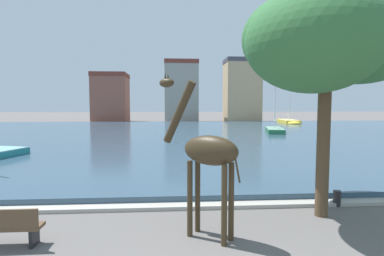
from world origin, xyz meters
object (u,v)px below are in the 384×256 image
object	(u,v)px
giraffe_statue	(206,153)
park_bench	(0,227)
mooring_bollard	(337,198)
shade_tree	(326,39)
sailboat_green	(274,131)
sailboat_yellow	(289,122)

from	to	relation	value
giraffe_statue	park_bench	distance (m)	4.96
mooring_bollard	park_bench	size ratio (longest dim) A/B	0.28
shade_tree	giraffe_statue	bearing A→B (deg)	-159.87
sailboat_green	shade_tree	xyz separation A→B (m)	(-6.98, -24.29, 4.66)
sailboat_yellow	shade_tree	size ratio (longest dim) A/B	1.46
mooring_bollard	giraffe_statue	bearing A→B (deg)	-155.95
sailboat_yellow	giraffe_statue	bearing A→B (deg)	-114.13
mooring_bollard	sailboat_green	bearing A→B (deg)	75.50
mooring_bollard	park_bench	distance (m)	9.41
sailboat_green	shade_tree	bearing A→B (deg)	-106.03
sailboat_green	mooring_bollard	size ratio (longest dim) A/B	14.41
park_bench	mooring_bollard	bearing A→B (deg)	13.71
shade_tree	mooring_bollard	xyz separation A→B (m)	(0.87, 0.67, -4.83)
shade_tree	mooring_bollard	size ratio (longest dim) A/B	13.22
shade_tree	park_bench	world-z (taller)	shade_tree
giraffe_statue	park_bench	xyz separation A→B (m)	(-4.70, -0.25, -1.58)
park_bench	sailboat_green	bearing A→B (deg)	59.46
park_bench	sailboat_yellow	bearing A→B (deg)	60.87
giraffe_statue	mooring_bollard	bearing A→B (deg)	24.05
giraffe_statue	mooring_bollard	size ratio (longest dim) A/B	8.09
shade_tree	park_bench	size ratio (longest dim) A/B	3.67
sailboat_yellow	sailboat_green	distance (m)	18.12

